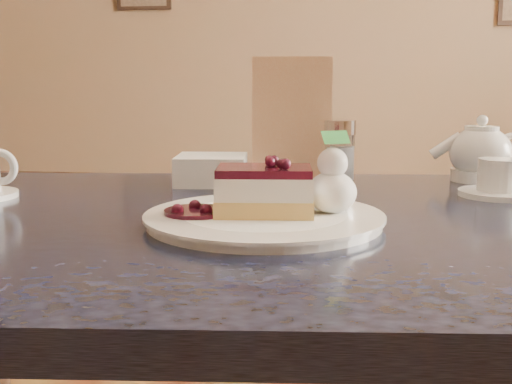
# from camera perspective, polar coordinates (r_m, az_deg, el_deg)

# --- Properties ---
(main_table) EXTENTS (1.18, 0.85, 0.69)m
(main_table) POSITION_cam_1_polar(r_m,az_deg,el_deg) (0.81, 0.79, -7.19)
(main_table) COLOR black
(main_table) RESTS_ON ground
(dessert_plate) EXTENTS (0.27, 0.27, 0.01)m
(dessert_plate) POSITION_cam_1_polar(r_m,az_deg,el_deg) (0.74, 0.73, -2.44)
(dessert_plate) COLOR white
(dessert_plate) RESTS_ON main_table
(cheesecake_slice) EXTENTS (0.12, 0.09, 0.06)m
(cheesecake_slice) POSITION_cam_1_polar(r_m,az_deg,el_deg) (0.74, 0.73, 0.10)
(cheesecake_slice) COLOR tan
(cheesecake_slice) RESTS_ON dessert_plate
(whipped_cream) EXTENTS (0.06, 0.06, 0.05)m
(whipped_cream) POSITION_cam_1_polar(r_m,az_deg,el_deg) (0.75, 6.77, -0.00)
(whipped_cream) COLOR white
(whipped_cream) RESTS_ON dessert_plate
(berry_sauce) EXTENTS (0.07, 0.07, 0.01)m
(berry_sauce) POSITION_cam_1_polar(r_m,az_deg,el_deg) (0.74, -5.35, -1.78)
(berry_sauce) COLOR black
(berry_sauce) RESTS_ON dessert_plate
(tea_set) EXTENTS (0.15, 0.25, 0.10)m
(tea_set) POSITION_cam_1_polar(r_m,az_deg,el_deg) (1.10, 19.53, 2.75)
(tea_set) COLOR white
(tea_set) RESTS_ON main_table
(menu_card) EXTENTS (0.13, 0.04, 0.20)m
(menu_card) POSITION_cam_1_polar(r_m,az_deg,el_deg) (1.06, 3.19, 6.43)
(menu_card) COLOR beige
(menu_card) RESTS_ON main_table
(sugar_shaker) EXTENTS (0.06, 0.06, 0.10)m
(sugar_shaker) POSITION_cam_1_polar(r_m,az_deg,el_deg) (1.07, 7.36, 3.71)
(sugar_shaker) COLOR white
(sugar_shaker) RESTS_ON main_table
(napkin_stack) EXTENTS (0.12, 0.12, 0.05)m
(napkin_stack) POSITION_cam_1_polar(r_m,az_deg,el_deg) (1.04, -3.97, 2.01)
(napkin_stack) COLOR white
(napkin_stack) RESTS_ON main_table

